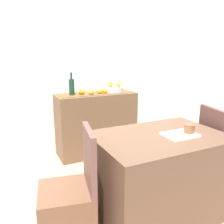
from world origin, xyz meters
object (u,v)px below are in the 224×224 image
(open_book, at_px, (180,135))
(chair_near_window, at_px, (69,211))
(sideboard_console, at_px, (97,124))
(chair_by_corner, at_px, (222,166))
(fruit_bowl, at_px, (114,89))
(coffee_cup, at_px, (189,130))
(dining_table, at_px, (158,174))
(wine_bottle, at_px, (72,87))

(open_book, bearing_deg, chair_near_window, 175.91)
(sideboard_console, bearing_deg, chair_by_corner, -61.27)
(open_book, bearing_deg, fruit_bowl, 85.49)
(fruit_bowl, relative_size, coffee_cup, 2.85)
(sideboard_console, xyz_separation_m, dining_table, (-0.01, -1.48, -0.07))
(dining_table, distance_m, open_book, 0.41)
(sideboard_console, distance_m, chair_by_corner, 1.69)
(chair_by_corner, bearing_deg, coffee_cup, -169.84)
(chair_near_window, relative_size, chair_by_corner, 1.00)
(open_book, xyz_separation_m, chair_by_corner, (0.68, 0.09, -0.48))
(fruit_bowl, xyz_separation_m, chair_by_corner, (0.53, -1.48, -0.65))
(sideboard_console, xyz_separation_m, coffee_cup, (0.21, -1.58, 0.35))
(coffee_cup, bearing_deg, fruit_bowl, 87.73)
(coffee_cup, bearing_deg, wine_bottle, 109.26)
(coffee_cup, bearing_deg, chair_by_corner, 10.16)
(open_book, relative_size, chair_near_window, 0.31)
(sideboard_console, bearing_deg, dining_table, -90.38)
(fruit_bowl, xyz_separation_m, chair_near_window, (-1.10, -1.48, -0.65))
(wine_bottle, height_order, coffee_cup, wine_bottle)
(chair_near_window, bearing_deg, fruit_bowl, 53.36)
(fruit_bowl, bearing_deg, sideboard_console, 180.00)
(sideboard_console, relative_size, wine_bottle, 3.66)
(dining_table, xyz_separation_m, open_book, (0.14, -0.09, 0.38))
(dining_table, bearing_deg, sideboard_console, 89.62)
(wine_bottle, distance_m, chair_by_corner, 2.01)
(coffee_cup, distance_m, chair_by_corner, 0.80)
(wine_bottle, xyz_separation_m, chair_near_window, (-0.49, -1.48, -0.72))
(fruit_bowl, bearing_deg, chair_by_corner, -70.07)
(dining_table, xyz_separation_m, chair_by_corner, (0.82, 0.00, -0.10))
(sideboard_console, height_order, coffee_cup, sideboard_console)
(sideboard_console, distance_m, coffee_cup, 1.63)
(coffee_cup, relative_size, chair_near_window, 0.10)
(sideboard_console, relative_size, chair_near_window, 1.23)
(sideboard_console, xyz_separation_m, chair_near_window, (-0.83, -1.48, -0.17))
(chair_near_window, bearing_deg, coffee_cup, -5.49)
(wine_bottle, height_order, chair_by_corner, wine_bottle)
(open_book, height_order, chair_near_window, chair_near_window)
(wine_bottle, relative_size, open_book, 1.08)
(fruit_bowl, relative_size, chair_near_window, 0.30)
(dining_table, xyz_separation_m, chair_near_window, (-0.82, -0.00, -0.10))
(chair_by_corner, bearing_deg, wine_bottle, 127.95)
(fruit_bowl, distance_m, open_book, 1.58)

